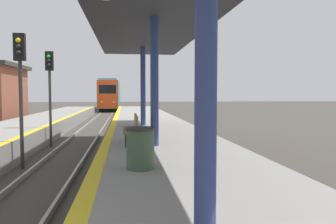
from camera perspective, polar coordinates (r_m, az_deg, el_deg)
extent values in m
cube|color=black|center=(52.49, -9.97, 0.71)|extent=(2.37, 15.59, 0.55)
cube|color=teal|center=(52.44, -10.00, 3.08)|extent=(2.79, 17.32, 3.79)
cube|color=#E54C19|center=(43.87, -10.48, 3.06)|extent=(2.74, 0.16, 3.72)
cube|color=black|center=(43.82, -10.50, 3.93)|extent=(2.23, 0.06, 1.14)
cube|color=gray|center=(52.48, -10.02, 5.29)|extent=(2.37, 16.46, 0.24)
sphere|color=white|center=(43.87, -11.48, 1.69)|extent=(0.18, 0.18, 0.18)
sphere|color=white|center=(43.79, -9.47, 1.70)|extent=(0.18, 0.18, 0.18)
cylinder|color=#2D2D2D|center=(12.00, -24.19, -0.53)|extent=(0.12, 0.12, 3.63)
cube|color=black|center=(12.08, -24.44, 10.26)|extent=(0.36, 0.20, 0.90)
sphere|color=yellow|center=(11.98, -24.65, 11.29)|extent=(0.16, 0.16, 0.16)
sphere|color=black|center=(11.95, -24.63, 10.33)|extent=(0.16, 0.16, 0.16)
sphere|color=black|center=(11.93, -24.61, 9.36)|extent=(0.16, 0.16, 0.16)
cylinder|color=#2D2D2D|center=(16.55, -19.81, 0.52)|extent=(0.12, 0.12, 3.63)
cube|color=black|center=(16.61, -19.97, 8.35)|extent=(0.36, 0.20, 0.90)
sphere|color=green|center=(16.50, -20.08, 9.09)|extent=(0.16, 0.16, 0.16)
sphere|color=black|center=(16.48, -20.07, 8.39)|extent=(0.16, 0.16, 0.16)
sphere|color=black|center=(16.46, -20.05, 7.69)|extent=(0.16, 0.16, 0.16)
cylinder|color=navy|center=(3.73, 6.63, 8.74)|extent=(0.25, 0.25, 3.95)
cylinder|color=navy|center=(10.11, -2.38, 5.27)|extent=(0.25, 0.25, 3.95)
cylinder|color=navy|center=(16.54, -4.38, 4.47)|extent=(0.25, 0.25, 3.95)
cube|color=#2D2D33|center=(10.39, -2.40, 16.79)|extent=(4.14, 19.37, 0.20)
cylinder|color=#384C38|center=(7.07, -4.82, -6.54)|extent=(0.60, 0.60, 0.83)
cylinder|color=#262626|center=(7.01, -4.84, -2.94)|extent=(0.63, 0.63, 0.06)
cube|color=brown|center=(10.65, -6.60, -3.12)|extent=(0.44, 1.89, 0.08)
cube|color=brown|center=(10.63, -5.58, -1.72)|extent=(0.06, 1.89, 0.44)
cube|color=#262628|center=(9.93, -6.52, -4.98)|extent=(0.35, 0.08, 0.40)
cube|color=#262628|center=(11.43, -6.65, -3.90)|extent=(0.35, 0.08, 0.40)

